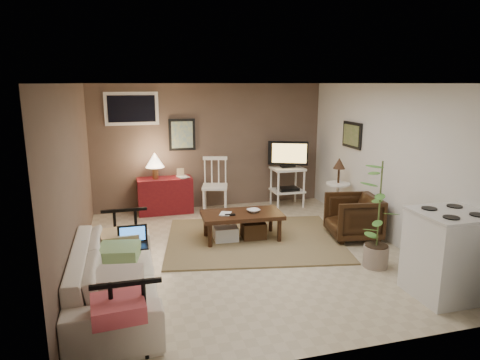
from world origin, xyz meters
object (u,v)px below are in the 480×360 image
object	(u,v)px
red_console	(164,192)
stove	(448,254)
coffee_table	(241,224)
side_table	(338,182)
potted_plant	(379,211)
sofa	(114,265)
armchair	(353,215)
spindle_chair	(215,187)
tv_stand	(288,172)

from	to	relation	value
red_console	stove	bearing A→B (deg)	-55.69
coffee_table	side_table	size ratio (longest dim) A/B	1.12
coffee_table	potted_plant	distance (m)	2.11
coffee_table	sofa	bearing A→B (deg)	-141.05
armchair	potted_plant	bearing A→B (deg)	-4.29
spindle_chair	side_table	bearing A→B (deg)	-28.85
spindle_chair	tv_stand	size ratio (longest dim) A/B	0.79
red_console	armchair	size ratio (longest dim) A/B	1.53
red_console	potted_plant	xyz separation A→B (m)	(2.48, -3.21, 0.37)
tv_stand	potted_plant	world-z (taller)	potted_plant
red_console	coffee_table	bearing A→B (deg)	-60.42
coffee_table	red_console	bearing A→B (deg)	119.58
red_console	potted_plant	distance (m)	4.08
spindle_chair	armchair	xyz separation A→B (m)	(1.80, -2.00, -0.10)
tv_stand	coffee_table	bearing A→B (deg)	-130.86
coffee_table	tv_stand	world-z (taller)	tv_stand
spindle_chair	armchair	bearing A→B (deg)	-48.09
armchair	stove	bearing A→B (deg)	11.41
coffee_table	spindle_chair	bearing A→B (deg)	92.58
side_table	stove	size ratio (longest dim) A/B	1.11
stove	tv_stand	bearing A→B (deg)	95.85
sofa	armchair	xyz separation A→B (m)	(3.59, 1.13, -0.06)
side_table	stove	xyz separation A→B (m)	(-0.12, -2.86, -0.20)
tv_stand	armchair	distance (m)	2.04
sofa	side_table	world-z (taller)	side_table
sofa	spindle_chair	size ratio (longest dim) A/B	2.20
tv_stand	armchair	world-z (taller)	tv_stand
sofa	stove	size ratio (longest dim) A/B	2.23
spindle_chair	potted_plant	xyz separation A→B (m)	(1.54, -3.05, 0.29)
armchair	side_table	bearing A→B (deg)	176.83
stove	armchair	bearing A→B (deg)	92.22
potted_plant	stove	xyz separation A→B (m)	(0.33, -0.91, -0.27)
side_table	potted_plant	xyz separation A→B (m)	(-0.45, -1.95, 0.08)
stove	spindle_chair	bearing A→B (deg)	115.31
potted_plant	stove	world-z (taller)	potted_plant
armchair	potted_plant	xyz separation A→B (m)	(-0.25, -1.05, 0.40)
tv_stand	stove	distance (m)	3.97
coffee_table	stove	xyz separation A→B (m)	(1.80, -2.33, 0.24)
spindle_chair	potted_plant	bearing A→B (deg)	-63.16
armchair	coffee_table	bearing A→B (deg)	-93.17
side_table	coffee_table	bearing A→B (deg)	-164.71
coffee_table	potted_plant	size ratio (longest dim) A/B	0.87
red_console	stove	size ratio (longest dim) A/B	1.14
spindle_chair	armchair	distance (m)	2.69
sofa	spindle_chair	xyz separation A→B (m)	(1.80, 3.14, 0.04)
spindle_chair	stove	distance (m)	4.38
coffee_table	spindle_chair	world-z (taller)	spindle_chair
sofa	side_table	xyz separation A→B (m)	(3.79, 2.04, 0.26)
side_table	armchair	distance (m)	0.98
coffee_table	red_console	distance (m)	2.06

